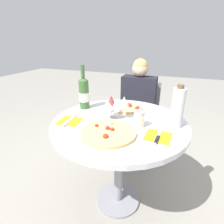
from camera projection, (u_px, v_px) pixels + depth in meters
ground_plane at (118, 200)px, 1.55m from camera, size 12.00×12.00×0.00m
dining_table at (119, 135)px, 1.29m from camera, size 0.96×0.96×0.77m
chair_behind_diner at (138, 119)px, 2.16m from camera, size 0.44×0.44×0.85m
seated_diner at (136, 116)px, 2.00m from camera, size 0.38×0.39×1.13m
pizza_large at (108, 132)px, 1.07m from camera, size 0.34×0.34×0.04m
pizza_small_far at (128, 108)px, 1.45m from camera, size 0.23×0.23×0.05m
wine_bottle at (84, 93)px, 1.44m from camera, size 0.08×0.08×0.36m
tall_carafe at (177, 108)px, 1.12m from camera, size 0.08×0.08×0.28m
sugar_shaker at (139, 119)px, 1.15m from camera, size 0.07×0.07×0.11m
wine_glass_back_left at (111, 101)px, 1.28m from camera, size 0.07×0.07×0.16m
wine_glass_front_left at (108, 105)px, 1.22m from camera, size 0.08×0.08×0.15m
wine_glass_back_right at (124, 102)px, 1.25m from camera, size 0.08×0.08×0.17m
wine_glass_center at (116, 105)px, 1.24m from camera, size 0.07×0.07×0.15m
place_setting_left at (69, 121)px, 1.24m from camera, size 0.16×0.19×0.01m
place_setting_right at (158, 136)px, 1.04m from camera, size 0.16×0.19×0.01m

